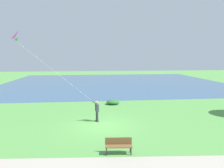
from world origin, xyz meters
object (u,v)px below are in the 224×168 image
Objects in this scene: person_kite_flyer at (97,109)px; park_bench_near_walkway at (119,145)px; flying_kite at (19,37)px; lakeside_shrub at (113,102)px.

person_kite_flyer is 5.97m from park_bench_near_walkway.
park_bench_near_walkway is at bearing 55.02° from flying_kite.
flying_kite is at bearing -44.90° from lakeside_shrub.
park_bench_near_walkway is at bearing -4.76° from lakeside_shrub.
park_bench_near_walkway is at bearing 9.85° from person_kite_flyer.
lakeside_shrub is at bearing 135.10° from flying_kite.
flying_kite reaches higher than person_kite_flyer.
person_kite_flyer is 1.25× the size of lakeside_shrub.
flying_kite is at bearing -75.51° from person_kite_flyer.
person_kite_flyer is at bearing 104.49° from flying_kite.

